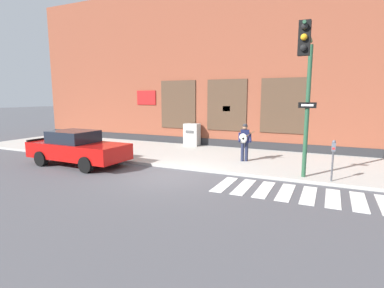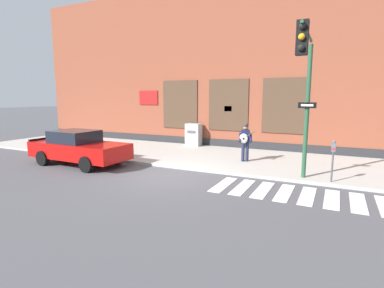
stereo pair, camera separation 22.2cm
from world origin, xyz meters
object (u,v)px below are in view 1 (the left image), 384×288
(red_car, at_px, (77,148))
(traffic_light, at_px, (306,81))
(utility_box, at_px, (192,135))
(busker, at_px, (245,140))
(parking_meter, at_px, (333,154))

(red_car, bearing_deg, traffic_light, 2.80)
(utility_box, bearing_deg, busker, -36.95)
(busker, bearing_deg, utility_box, 143.05)
(parking_meter, bearing_deg, traffic_light, -133.50)
(traffic_light, bearing_deg, red_car, -177.20)
(traffic_light, bearing_deg, parking_meter, 46.50)
(busker, distance_m, parking_meter, 4.09)
(busker, distance_m, traffic_light, 4.64)
(busker, xyz_separation_m, traffic_light, (2.69, -2.90, 2.42))
(traffic_light, height_order, parking_meter, traffic_light)
(red_car, distance_m, utility_box, 6.90)
(red_car, bearing_deg, utility_box, 67.55)
(red_car, height_order, parking_meter, parking_meter)
(red_car, bearing_deg, parking_meter, 7.91)
(traffic_light, xyz_separation_m, utility_box, (-6.71, 5.92, -2.72))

